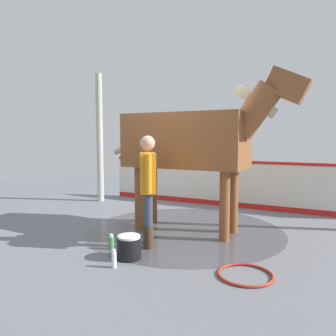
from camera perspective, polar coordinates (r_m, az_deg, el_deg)
ground_plane at (r=5.99m, az=1.24°, el=-10.17°), size 16.00×16.00×0.02m
wet_patch at (r=5.72m, az=3.01°, el=-10.81°), size 3.36×3.36×0.00m
barrier_wall at (r=7.65m, az=9.76°, el=-2.93°), size 4.41×3.93×1.07m
roof_post_far at (r=8.24m, az=-11.91°, el=5.12°), size 0.16×0.16×3.14m
horse at (r=5.44m, az=4.25°, el=4.82°), size 2.66×2.39×2.62m
handler at (r=4.73m, az=-3.58°, el=-2.73°), size 0.64×0.34×1.62m
wash_bucket at (r=4.44m, az=-6.84°, el=-13.63°), size 0.32×0.32×0.31m
bottle_shampoo at (r=4.20m, az=-9.45°, el=-15.54°), size 0.06×0.06×0.23m
bottle_spray at (r=4.83m, az=-9.94°, el=-12.74°), size 0.08×0.08×0.22m
hose_coil at (r=4.05m, az=13.43°, el=-17.74°), size 0.65×0.65×0.03m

